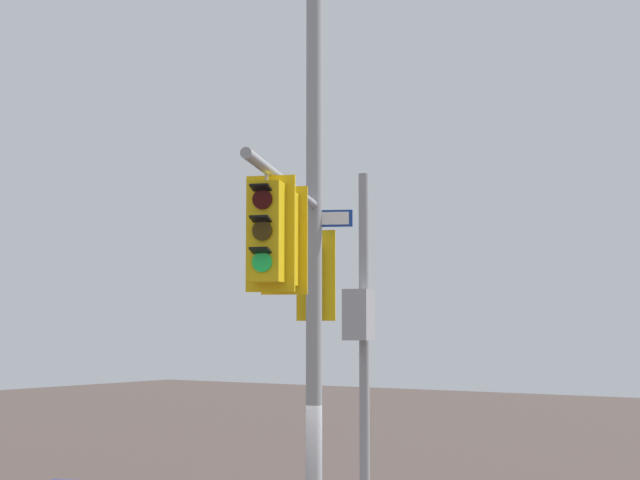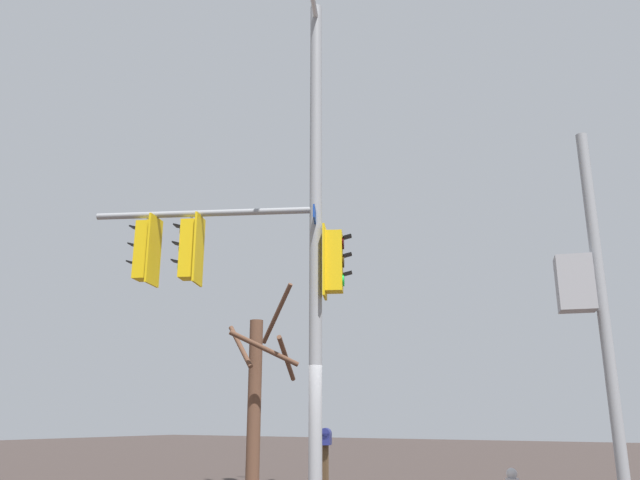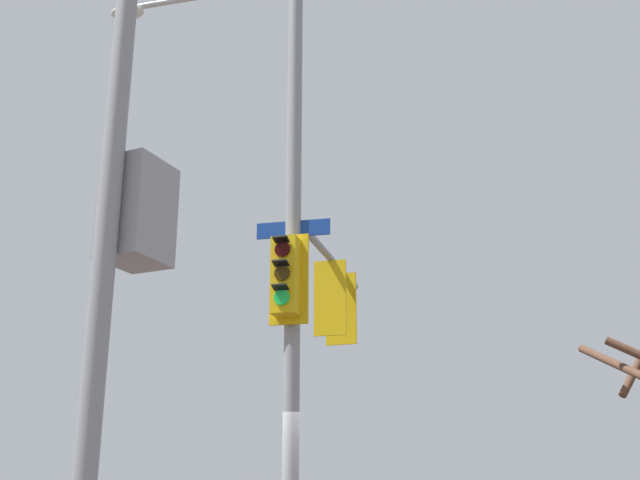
% 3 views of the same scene
% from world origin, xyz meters
% --- Properties ---
extents(main_signal_pole_assembly, '(3.58, 5.38, 9.66)m').
position_xyz_m(main_signal_pole_assembly, '(0.12, -0.64, 5.03)').
color(main_signal_pole_assembly, gray).
rests_on(main_signal_pole_assembly, ground).
extents(secondary_pole_assembly, '(0.61, 0.81, 6.53)m').
position_xyz_m(secondary_pole_assembly, '(-2.19, 4.30, 3.55)').
color(secondary_pole_assembly, gray).
rests_on(secondary_pole_assembly, ground).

